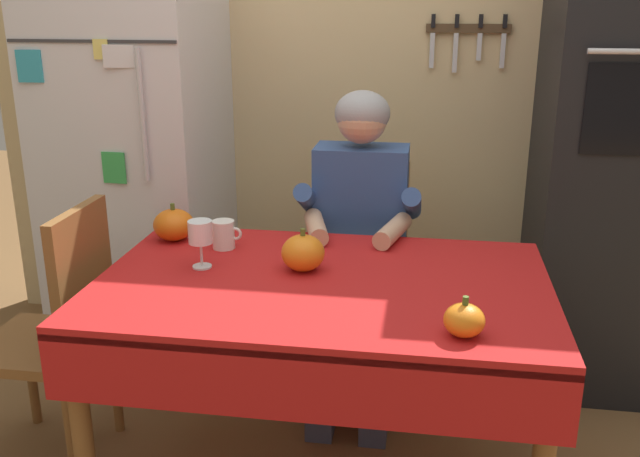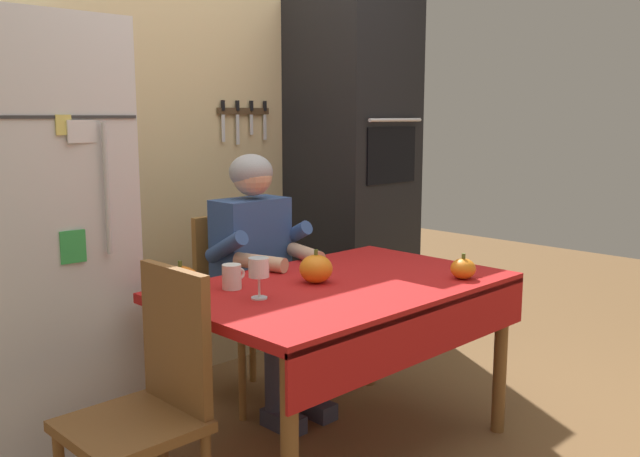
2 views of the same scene
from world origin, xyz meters
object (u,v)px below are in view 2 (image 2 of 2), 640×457
object	(u,v)px
pumpkin_large	(463,269)
wall_oven	(352,178)
chair_left_side	(151,396)
seated_person	(260,260)
dining_table	(344,303)
chair_behind_person	(237,299)
coffee_mug	(232,277)
refrigerator	(24,247)
wine_glass	(259,269)
pumpkin_medium	(181,281)
pumpkin_small	(316,269)

from	to	relation	value
pumpkin_large	wall_oven	bearing A→B (deg)	62.68
chair_left_side	pumpkin_large	distance (m)	1.39
wall_oven	chair_left_side	distance (m)	2.22
seated_person	dining_table	bearing A→B (deg)	-95.04
chair_behind_person	pumpkin_large	world-z (taller)	chair_behind_person
pumpkin_large	chair_behind_person	bearing A→B (deg)	108.53
coffee_mug	pumpkin_large	world-z (taller)	pumpkin_large
refrigerator	wine_glass	bearing A→B (deg)	-56.20
dining_table	pumpkin_medium	size ratio (longest dim) A/B	9.59
refrigerator	pumpkin_small	distance (m)	1.19
refrigerator	coffee_mug	world-z (taller)	refrigerator
chair_behind_person	pumpkin_small	bearing A→B (deg)	-100.21
chair_left_side	pumpkin_large	xyz separation A→B (m)	(1.32, -0.32, 0.27)
pumpkin_small	chair_left_side	bearing A→B (deg)	-175.22
dining_table	wine_glass	world-z (taller)	wine_glass
seated_person	pumpkin_small	world-z (taller)	seated_person
chair_behind_person	chair_left_side	distance (m)	1.23
wall_oven	dining_table	size ratio (longest dim) A/B	1.50
refrigerator	seated_person	bearing A→B (deg)	-15.56
chair_left_side	pumpkin_small	distance (m)	0.88
coffee_mug	pumpkin_small	size ratio (longest dim) A/B	0.75
seated_person	chair_left_side	distance (m)	1.14
refrigerator	dining_table	bearing A→B (deg)	-42.91
chair_behind_person	coffee_mug	distance (m)	0.75
refrigerator	dining_table	world-z (taller)	refrigerator
seated_person	pumpkin_small	xyz separation A→B (m)	(-0.13, -0.51, 0.06)
wall_oven	chair_left_side	xyz separation A→B (m)	(-1.95, -0.90, -0.54)
pumpkin_small	chair_behind_person	bearing A→B (deg)	79.79
pumpkin_large	pumpkin_small	world-z (taller)	pumpkin_small
dining_table	chair_left_side	bearing A→B (deg)	178.59
refrigerator	coffee_mug	distance (m)	0.85
wall_oven	coffee_mug	bearing A→B (deg)	-155.01
dining_table	chair_left_side	size ratio (longest dim) A/B	1.51
seated_person	pumpkin_medium	size ratio (longest dim) A/B	8.53
chair_behind_person	wine_glass	xyz separation A→B (m)	(-0.45, -0.73, 0.34)
pumpkin_medium	coffee_mug	bearing A→B (deg)	-15.76
dining_table	pumpkin_large	distance (m)	0.53
wall_oven	chair_behind_person	size ratio (longest dim) A/B	2.26
pumpkin_large	coffee_mug	bearing A→B (deg)	145.35
wall_oven	pumpkin_small	bearing A→B (deg)	-143.49
dining_table	pumpkin_medium	world-z (taller)	pumpkin_medium
refrigerator	seated_person	world-z (taller)	refrigerator
chair_left_side	coffee_mug	xyz separation A→B (m)	(0.52, 0.23, 0.28)
pumpkin_medium	wine_glass	bearing A→B (deg)	-53.48
coffee_mug	pumpkin_small	world-z (taller)	pumpkin_small
pumpkin_small	wine_glass	bearing A→B (deg)	-175.14
refrigerator	pumpkin_medium	distance (m)	0.68
refrigerator	pumpkin_medium	xyz separation A→B (m)	(0.36, -0.57, -0.10)
chair_behind_person	refrigerator	bearing A→B (deg)	174.84
seated_person	pumpkin_medium	distance (m)	0.70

